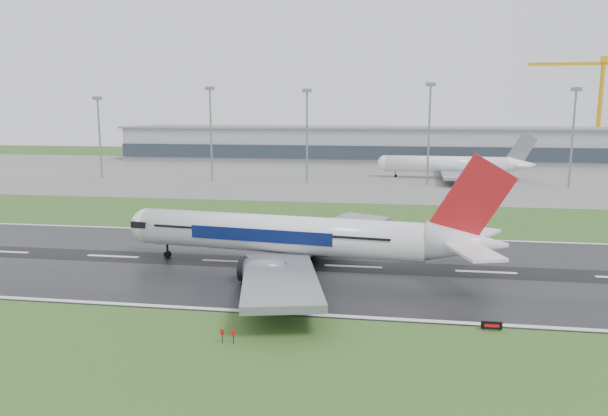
# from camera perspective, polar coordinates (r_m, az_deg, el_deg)

# --- Properties ---
(ground) EXTENTS (520.00, 520.00, 0.00)m
(ground) POSITION_cam_1_polar(r_m,az_deg,el_deg) (89.61, 4.94, -5.89)
(ground) COLOR #2D521E
(ground) RESTS_ON ground
(runway) EXTENTS (400.00, 45.00, 0.10)m
(runway) POSITION_cam_1_polar(r_m,az_deg,el_deg) (89.60, 4.94, -5.86)
(runway) COLOR black
(runway) RESTS_ON ground
(apron) EXTENTS (400.00, 130.00, 0.08)m
(apron) POSITION_cam_1_polar(r_m,az_deg,el_deg) (212.51, 7.28, 3.29)
(apron) COLOR slate
(apron) RESTS_ON ground
(terminal) EXTENTS (240.00, 36.00, 15.00)m
(terminal) POSITION_cam_1_polar(r_m,az_deg,el_deg) (271.62, 7.69, 6.30)
(terminal) COLOR #9597A0
(terminal) RESTS_ON ground
(main_airliner) EXTENTS (65.56, 63.12, 17.44)m
(main_airliner) POSITION_cam_1_polar(r_m,az_deg,el_deg) (86.32, -0.01, -0.45)
(main_airliner) COLOR white
(main_airliner) RESTS_ON runway
(parked_airliner) EXTENTS (56.48, 52.88, 15.95)m
(parked_airliner) POSITION_cam_1_polar(r_m,az_deg,el_deg) (205.96, 14.59, 5.08)
(parked_airliner) COLOR white
(parked_airliner) RESTS_ON apron
(tower_crane) EXTENTS (48.42, 3.29, 47.49)m
(tower_crane) POSITION_cam_1_polar(r_m,az_deg,el_deg) (301.20, 27.45, 8.73)
(tower_crane) COLOR #E5A110
(tower_crane) RESTS_ON ground
(runway_sign) EXTENTS (2.31, 0.65, 1.04)m
(runway_sign) POSITION_cam_1_polar(r_m,az_deg,el_deg) (68.01, 18.24, -11.14)
(runway_sign) COLOR black
(runway_sign) RESTS_ON ground
(floodmast_0) EXTENTS (0.64, 0.64, 27.18)m
(floodmast_0) POSITION_cam_1_polar(r_m,az_deg,el_deg) (211.93, -19.74, 6.45)
(floodmast_0) COLOR gray
(floodmast_0) RESTS_ON ground
(floodmast_1) EXTENTS (0.64, 0.64, 30.24)m
(floodmast_1) POSITION_cam_1_polar(r_m,az_deg,el_deg) (195.89, -9.27, 7.11)
(floodmast_1) COLOR gray
(floodmast_1) RESTS_ON ground
(floodmast_2) EXTENTS (0.64, 0.64, 29.41)m
(floodmast_2) POSITION_cam_1_polar(r_m,az_deg,el_deg) (188.38, 0.30, 7.00)
(floodmast_2) COLOR gray
(floodmast_2) RESTS_ON ground
(floodmast_3) EXTENTS (0.64, 0.64, 31.11)m
(floodmast_3) POSITION_cam_1_polar(r_m,az_deg,el_deg) (186.58, 12.37, 7.01)
(floodmast_3) COLOR gray
(floodmast_3) RESTS_ON ground
(floodmast_4) EXTENTS (0.64, 0.64, 29.46)m
(floodmast_4) POSITION_cam_1_polar(r_m,az_deg,el_deg) (194.05, 25.25, 6.16)
(floodmast_4) COLOR gray
(floodmast_4) RESTS_ON ground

